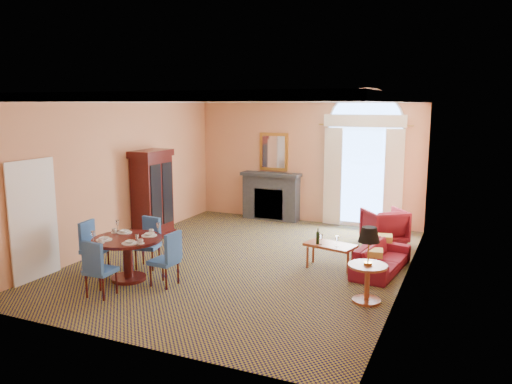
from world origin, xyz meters
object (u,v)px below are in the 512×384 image
at_px(armchair, 384,226).
at_px(dining_table, 128,249).
at_px(coffee_table, 330,246).
at_px(armoire, 152,196).
at_px(side_table, 368,256).
at_px(sofa, 381,258).

bearing_deg(armchair, dining_table, 11.99).
relative_size(armchair, coffee_table, 0.85).
height_order(armoire, armchair, armoire).
bearing_deg(dining_table, armoire, 116.57).
height_order(dining_table, coffee_table, dining_table).
distance_m(armchair, coffee_table, 2.24).
xyz_separation_m(armchair, coffee_table, (-0.66, -2.14, 0.04)).
distance_m(armoire, side_table, 5.65).
bearing_deg(dining_table, side_table, 9.73).
height_order(armoire, dining_table, armoire).
xyz_separation_m(dining_table, coffee_table, (3.05, 2.06, -0.14)).
distance_m(coffee_table, side_table, 1.71).
distance_m(armoire, armchair, 5.29).
height_order(dining_table, armchair, dining_table).
bearing_deg(armchair, sofa, 61.51).
relative_size(armoire, armchair, 2.37).
distance_m(dining_table, coffee_table, 3.69).
bearing_deg(coffee_table, sofa, 24.78).
xyz_separation_m(armoire, sofa, (5.27, -0.31, -0.73)).
xyz_separation_m(sofa, coffee_table, (-0.93, -0.20, 0.18)).
relative_size(armoire, sofa, 1.18).
bearing_deg(coffee_table, side_table, -41.50).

